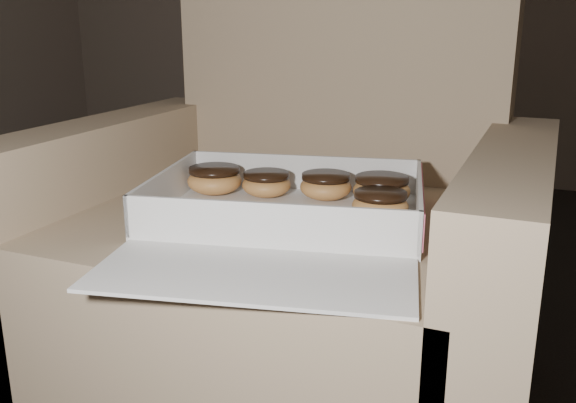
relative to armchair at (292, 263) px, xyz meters
The scene contains 11 objects.
armchair is the anchor object (origin of this frame).
bakery_box 0.19m from the armchair, 72.61° to the right, with size 0.51×0.57×0.07m.
donut_a 0.21m from the armchair, ahead, with size 0.10×0.10×0.05m.
donut_b 0.23m from the armchair, 18.20° to the right, with size 0.09×0.09×0.04m.
donut_c 0.16m from the armchair, 16.62° to the left, with size 0.09×0.09×0.04m.
donut_d 0.21m from the armchair, 168.89° to the right, with size 0.10×0.10×0.05m.
donut_e 0.15m from the armchair, behind, with size 0.09×0.09×0.04m.
crumb_a 0.20m from the armchair, 55.38° to the right, with size 0.01×0.01×0.00m, color black.
crumb_b 0.24m from the armchair, 123.68° to the right, with size 0.01×0.01×0.00m, color black.
crumb_c 0.24m from the armchair, 29.53° to the right, with size 0.01×0.01×0.00m, color black.
crumb_d 0.30m from the armchair, 43.64° to the right, with size 0.01×0.01×0.00m, color black.
Camera 1 is at (0.39, -0.57, 0.71)m, focal length 40.00 mm.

